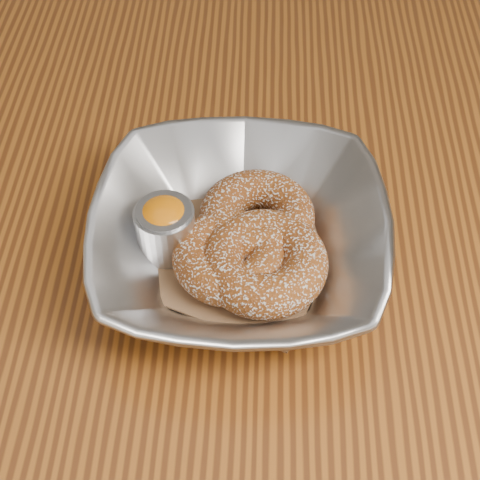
{
  "coord_description": "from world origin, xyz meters",
  "views": [
    {
      "loc": [
        0.04,
        -0.47,
        1.25
      ],
      "look_at": [
        0.03,
        -0.08,
        0.78
      ],
      "focal_mm": 55.0,
      "sensor_mm": 36.0,
      "label": 1
    }
  ],
  "objects_px": {
    "donut_extra": "(264,263)",
    "ramekin": "(165,227)",
    "donut_back": "(257,216)",
    "donut_front": "(230,257)",
    "serving_bowl": "(240,240)",
    "table": "(216,260)"
  },
  "relations": [
    {
      "from": "donut_extra",
      "to": "ramekin",
      "type": "relative_size",
      "value": 1.97
    },
    {
      "from": "table",
      "to": "serving_bowl",
      "type": "relative_size",
      "value": 4.87
    },
    {
      "from": "donut_extra",
      "to": "ramekin",
      "type": "xyz_separation_m",
      "value": [
        -0.08,
        0.03,
        0.01
      ]
    },
    {
      "from": "serving_bowl",
      "to": "donut_extra",
      "type": "height_order",
      "value": "serving_bowl"
    },
    {
      "from": "donut_front",
      "to": "ramekin",
      "type": "xyz_separation_m",
      "value": [
        -0.05,
        0.02,
        0.01
      ]
    },
    {
      "from": "serving_bowl",
      "to": "ramekin",
      "type": "height_order",
      "value": "same"
    },
    {
      "from": "table",
      "to": "donut_extra",
      "type": "bearing_deg",
      "value": -64.63
    },
    {
      "from": "serving_bowl",
      "to": "donut_extra",
      "type": "xyz_separation_m",
      "value": [
        0.02,
        -0.02,
        -0.0
      ]
    },
    {
      "from": "serving_bowl",
      "to": "donut_extra",
      "type": "distance_m",
      "value": 0.03
    },
    {
      "from": "table",
      "to": "donut_back",
      "type": "distance_m",
      "value": 0.14
    },
    {
      "from": "table",
      "to": "donut_front",
      "type": "distance_m",
      "value": 0.16
    },
    {
      "from": "table",
      "to": "donut_extra",
      "type": "height_order",
      "value": "donut_extra"
    },
    {
      "from": "table",
      "to": "serving_bowl",
      "type": "height_order",
      "value": "serving_bowl"
    },
    {
      "from": "table",
      "to": "donut_front",
      "type": "xyz_separation_m",
      "value": [
        0.02,
        -0.1,
        0.13
      ]
    },
    {
      "from": "table",
      "to": "donut_extra",
      "type": "relative_size",
      "value": 11.43
    },
    {
      "from": "serving_bowl",
      "to": "donut_back",
      "type": "relative_size",
      "value": 2.47
    },
    {
      "from": "donut_front",
      "to": "ramekin",
      "type": "bearing_deg",
      "value": 157.08
    },
    {
      "from": "serving_bowl",
      "to": "donut_front",
      "type": "xyz_separation_m",
      "value": [
        -0.01,
        -0.02,
        -0.0
      ]
    },
    {
      "from": "donut_front",
      "to": "ramekin",
      "type": "height_order",
      "value": "ramekin"
    },
    {
      "from": "table",
      "to": "donut_back",
      "type": "relative_size",
      "value": 12.06
    },
    {
      "from": "donut_back",
      "to": "donut_front",
      "type": "relative_size",
      "value": 1.05
    },
    {
      "from": "serving_bowl",
      "to": "donut_back",
      "type": "xyz_separation_m",
      "value": [
        0.01,
        0.03,
        -0.0
      ]
    }
  ]
}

